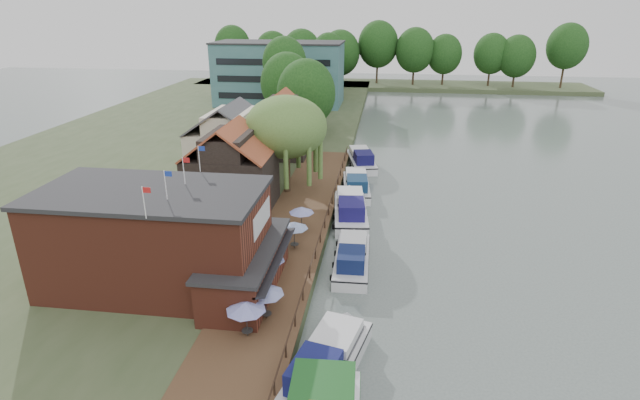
{
  "coord_description": "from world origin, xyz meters",
  "views": [
    {
      "loc": [
        -0.27,
        -30.86,
        19.92
      ],
      "look_at": [
        -6.0,
        12.0,
        3.0
      ],
      "focal_mm": 28.0,
      "sensor_mm": 36.0,
      "label": 1
    }
  ],
  "objects_px": {
    "cruiser_0": "(327,358)",
    "cruiser_2": "(351,206)",
    "cruiser_3": "(356,182)",
    "umbrella_2": "(270,268)",
    "hotel_block": "(280,73)",
    "cottage_a": "(231,167)",
    "pub": "(182,240)",
    "umbrella_4": "(302,219)",
    "cruiser_1": "(352,254)",
    "cottage_c": "(281,124)",
    "umbrella_1": "(266,303)",
    "umbrella_3": "(294,235)",
    "cottage_b": "(232,140)",
    "willow": "(286,145)",
    "cruiser_4": "(361,157)",
    "umbrella_0": "(247,319)"
  },
  "relations": [
    {
      "from": "cruiser_0",
      "to": "cruiser_2",
      "type": "distance_m",
      "value": 22.9
    },
    {
      "from": "cruiser_3",
      "to": "cruiser_2",
      "type": "bearing_deg",
      "value": -96.53
    },
    {
      "from": "umbrella_2",
      "to": "hotel_block",
      "type": "bearing_deg",
      "value": 101.28
    },
    {
      "from": "cottage_a",
      "to": "pub",
      "type": "bearing_deg",
      "value": -86.19
    },
    {
      "from": "umbrella_4",
      "to": "cruiser_1",
      "type": "xyz_separation_m",
      "value": [
        4.79,
        -3.88,
        -1.14
      ]
    },
    {
      "from": "cottage_a",
      "to": "cruiser_3",
      "type": "xyz_separation_m",
      "value": [
        11.76,
        8.56,
        -4.05
      ]
    },
    {
      "from": "pub",
      "to": "cottage_c",
      "type": "bearing_deg",
      "value": 90.0
    },
    {
      "from": "cottage_c",
      "to": "umbrella_2",
      "type": "bearing_deg",
      "value": -79.76
    },
    {
      "from": "hotel_block",
      "to": "umbrella_1",
      "type": "bearing_deg",
      "value": -78.82
    },
    {
      "from": "umbrella_3",
      "to": "umbrella_2",
      "type": "bearing_deg",
      "value": -97.37
    },
    {
      "from": "pub",
      "to": "cottage_c",
      "type": "distance_m",
      "value": 34.01
    },
    {
      "from": "cruiser_1",
      "to": "cottage_b",
      "type": "bearing_deg",
      "value": 128.1
    },
    {
      "from": "willow",
      "to": "umbrella_4",
      "type": "xyz_separation_m",
      "value": [
        3.26,
        -10.03,
        -3.93
      ]
    },
    {
      "from": "pub",
      "to": "cottage_b",
      "type": "distance_m",
      "value": 25.33
    },
    {
      "from": "cruiser_1",
      "to": "cruiser_4",
      "type": "height_order",
      "value": "cruiser_4"
    },
    {
      "from": "cottage_b",
      "to": "umbrella_0",
      "type": "bearing_deg",
      "value": -71.77
    },
    {
      "from": "hotel_block",
      "to": "cottage_a",
      "type": "distance_m",
      "value": 56.47
    },
    {
      "from": "umbrella_1",
      "to": "cruiser_1",
      "type": "relative_size",
      "value": 0.26
    },
    {
      "from": "cruiser_3",
      "to": "cruiser_4",
      "type": "relative_size",
      "value": 0.99
    },
    {
      "from": "pub",
      "to": "umbrella_0",
      "type": "relative_size",
      "value": 8.16
    },
    {
      "from": "cruiser_3",
      "to": "umbrella_1",
      "type": "bearing_deg",
      "value": -104.39
    },
    {
      "from": "umbrella_1",
      "to": "cruiser_0",
      "type": "relative_size",
      "value": 0.24
    },
    {
      "from": "cottage_b",
      "to": "umbrella_1",
      "type": "xyz_separation_m",
      "value": [
        10.71,
        -28.41,
        -2.96
      ]
    },
    {
      "from": "cottage_c",
      "to": "umbrella_2",
      "type": "distance_m",
      "value": 33.73
    },
    {
      "from": "cottage_b",
      "to": "umbrella_1",
      "type": "distance_m",
      "value": 30.51
    },
    {
      "from": "cottage_b",
      "to": "cruiser_3",
      "type": "bearing_deg",
      "value": -5.59
    },
    {
      "from": "umbrella_1",
      "to": "umbrella_4",
      "type": "relative_size",
      "value": 1.02
    },
    {
      "from": "cottage_b",
      "to": "umbrella_3",
      "type": "distance_m",
      "value": 21.45
    },
    {
      "from": "umbrella_4",
      "to": "cottage_c",
      "type": "bearing_deg",
      "value": 105.72
    },
    {
      "from": "cottage_c",
      "to": "cruiser_0",
      "type": "bearing_deg",
      "value": -74.89
    },
    {
      "from": "cottage_a",
      "to": "cruiser_0",
      "type": "distance_m",
      "value": 25.38
    },
    {
      "from": "willow",
      "to": "umbrella_1",
      "type": "distance_m",
      "value": 23.96
    },
    {
      "from": "pub",
      "to": "umbrella_0",
      "type": "bearing_deg",
      "value": -41.64
    },
    {
      "from": "hotel_block",
      "to": "umbrella_3",
      "type": "xyz_separation_m",
      "value": [
        14.71,
        -64.34,
        -4.86
      ]
    },
    {
      "from": "cottage_b",
      "to": "umbrella_1",
      "type": "relative_size",
      "value": 3.96
    },
    {
      "from": "willow",
      "to": "cruiser_4",
      "type": "relative_size",
      "value": 1.04
    },
    {
      "from": "umbrella_4",
      "to": "cottage_b",
      "type": "bearing_deg",
      "value": 125.61
    },
    {
      "from": "umbrella_3",
      "to": "willow",
      "type": "bearing_deg",
      "value": 103.55
    },
    {
      "from": "umbrella_4",
      "to": "cruiser_3",
      "type": "relative_size",
      "value": 0.24
    },
    {
      "from": "cottage_c",
      "to": "cruiser_2",
      "type": "distance_m",
      "value": 21.35
    },
    {
      "from": "cruiser_0",
      "to": "pub",
      "type": "bearing_deg",
      "value": 161.26
    },
    {
      "from": "umbrella_3",
      "to": "cottage_c",
      "type": "bearing_deg",
      "value": 103.8
    },
    {
      "from": "umbrella_0",
      "to": "umbrella_4",
      "type": "relative_size",
      "value": 1.03
    },
    {
      "from": "willow",
      "to": "umbrella_3",
      "type": "distance_m",
      "value": 14.27
    },
    {
      "from": "umbrella_1",
      "to": "cruiser_1",
      "type": "bearing_deg",
      "value": 63.0
    },
    {
      "from": "umbrella_2",
      "to": "cruiser_1",
      "type": "xyz_separation_m",
      "value": [
        5.58,
        5.15,
        -1.14
      ]
    },
    {
      "from": "cruiser_2",
      "to": "cruiser_3",
      "type": "height_order",
      "value": "cruiser_2"
    },
    {
      "from": "umbrella_0",
      "to": "cruiser_4",
      "type": "xyz_separation_m",
      "value": [
        4.76,
        38.82,
        -1.06
      ]
    },
    {
      "from": "cottage_a",
      "to": "umbrella_0",
      "type": "bearing_deg",
      "value": -71.03
    },
    {
      "from": "umbrella_3",
      "to": "cruiser_2",
      "type": "bearing_deg",
      "value": 66.89
    }
  ]
}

